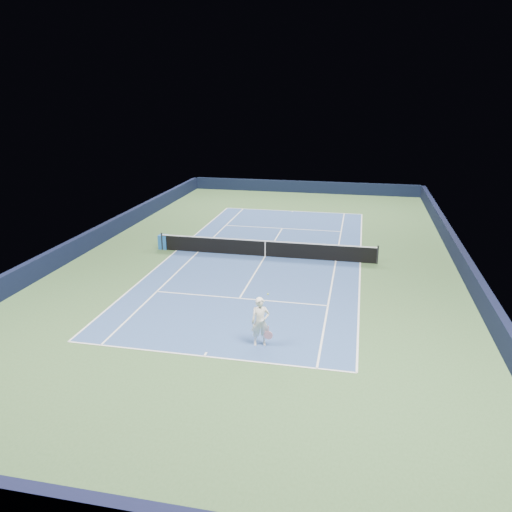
# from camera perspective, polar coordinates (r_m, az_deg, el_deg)

# --- Properties ---
(ground) EXTENTS (40.00, 40.00, 0.00)m
(ground) POSITION_cam_1_polar(r_m,az_deg,el_deg) (29.26, 1.05, -0.04)
(ground) COLOR #37562F
(ground) RESTS_ON ground
(wall_far) EXTENTS (22.00, 0.35, 1.10)m
(wall_far) POSITION_cam_1_polar(r_m,az_deg,el_deg) (48.18, 5.53, 7.87)
(wall_far) COLOR black
(wall_far) RESTS_ON ground
(wall_right) EXTENTS (0.35, 40.00, 1.10)m
(wall_right) POSITION_cam_1_polar(r_m,az_deg,el_deg) (29.18, 22.42, -0.39)
(wall_right) COLOR black
(wall_right) RESTS_ON ground
(wall_left) EXTENTS (0.35, 40.00, 1.10)m
(wall_left) POSITION_cam_1_polar(r_m,az_deg,el_deg) (32.79, -17.87, 2.09)
(wall_left) COLOR #101632
(wall_left) RESTS_ON ground
(court_surface) EXTENTS (10.97, 23.77, 0.01)m
(court_surface) POSITION_cam_1_polar(r_m,az_deg,el_deg) (29.26, 1.05, -0.04)
(court_surface) COLOR #2D497F
(court_surface) RESTS_ON ground
(baseline_far) EXTENTS (10.97, 0.08, 0.00)m
(baseline_far) POSITION_cam_1_polar(r_m,az_deg,el_deg) (40.57, 4.22, 5.15)
(baseline_far) COLOR white
(baseline_far) RESTS_ON ground
(baseline_near) EXTENTS (10.97, 0.08, 0.00)m
(baseline_near) POSITION_cam_1_polar(r_m,az_deg,el_deg) (18.67, -5.95, -11.33)
(baseline_near) COLOR white
(baseline_near) RESTS_ON ground
(sideline_doubles_right) EXTENTS (0.08, 23.77, 0.00)m
(sideline_doubles_right) POSITION_cam_1_polar(r_m,az_deg,el_deg) (28.80, 11.83, -0.73)
(sideline_doubles_right) COLOR white
(sideline_doubles_right) RESTS_ON ground
(sideline_doubles_left) EXTENTS (0.08, 23.77, 0.00)m
(sideline_doubles_left) POSITION_cam_1_polar(r_m,az_deg,el_deg) (30.71, -9.05, 0.63)
(sideline_doubles_left) COLOR white
(sideline_doubles_left) RESTS_ON ground
(sideline_singles_right) EXTENTS (0.08, 23.77, 0.00)m
(sideline_singles_right) POSITION_cam_1_polar(r_m,az_deg,el_deg) (28.82, 9.12, -0.55)
(sideline_singles_right) COLOR white
(sideline_singles_right) RESTS_ON ground
(sideline_singles_left) EXTENTS (0.08, 23.77, 0.00)m
(sideline_singles_left) POSITION_cam_1_polar(r_m,az_deg,el_deg) (30.26, -6.62, 0.48)
(sideline_singles_left) COLOR white
(sideline_singles_left) RESTS_ON ground
(service_line_far) EXTENTS (8.23, 0.08, 0.00)m
(service_line_far) POSITION_cam_1_polar(r_m,az_deg,el_deg) (35.30, 3.01, 3.17)
(service_line_far) COLOR white
(service_line_far) RESTS_ON ground
(service_line_near) EXTENTS (8.23, 0.08, 0.00)m
(service_line_near) POSITION_cam_1_polar(r_m,az_deg,el_deg) (23.40, -1.90, -4.86)
(service_line_near) COLOR white
(service_line_near) RESTS_ON ground
(center_service_line) EXTENTS (0.08, 12.80, 0.00)m
(center_service_line) POSITION_cam_1_polar(r_m,az_deg,el_deg) (29.26, 1.05, -0.03)
(center_service_line) COLOR white
(center_service_line) RESTS_ON ground
(center_mark_far) EXTENTS (0.08, 0.30, 0.00)m
(center_mark_far) POSITION_cam_1_polar(r_m,az_deg,el_deg) (40.43, 4.19, 5.10)
(center_mark_far) COLOR white
(center_mark_far) RESTS_ON ground
(center_mark_near) EXTENTS (0.08, 0.30, 0.00)m
(center_mark_near) POSITION_cam_1_polar(r_m,az_deg,el_deg) (18.80, -5.81, -11.11)
(center_mark_near) COLOR white
(center_mark_near) RESTS_ON ground
(tennis_net) EXTENTS (12.90, 0.10, 1.07)m
(tennis_net) POSITION_cam_1_polar(r_m,az_deg,el_deg) (29.11, 1.06, 0.90)
(tennis_net) COLOR black
(tennis_net) RESTS_ON ground
(sponsor_cube) EXTENTS (0.59, 0.50, 0.87)m
(sponsor_cube) POSITION_cam_1_polar(r_m,az_deg,el_deg) (31.10, -10.52, 1.61)
(sponsor_cube) COLOR #1B55A5
(sponsor_cube) RESTS_ON ground
(tennis_player) EXTENTS (0.89, 1.36, 1.92)m
(tennis_player) POSITION_cam_1_polar(r_m,az_deg,el_deg) (18.92, 0.51, -7.53)
(tennis_player) COLOR white
(tennis_player) RESTS_ON ground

